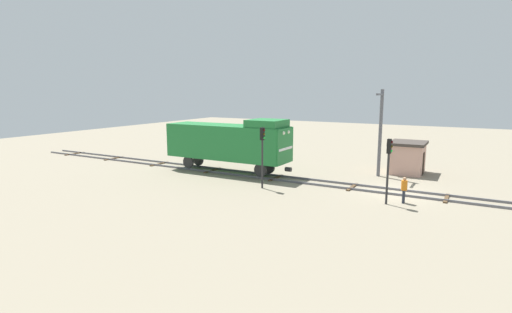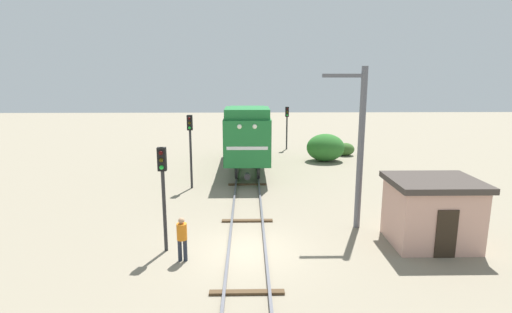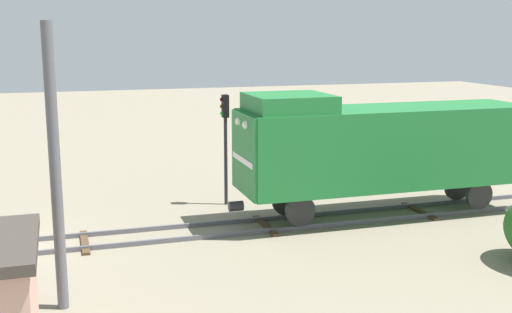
# 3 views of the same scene
# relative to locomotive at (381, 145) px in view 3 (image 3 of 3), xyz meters

# --- Properties ---
(locomotive) EXTENTS (2.90, 11.60, 4.60)m
(locomotive) POSITION_rel_locomotive_xyz_m (0.00, 0.00, 0.00)
(locomotive) COLOR #1E7233
(locomotive) RESTS_ON railway_track
(traffic_signal_mid) EXTENTS (0.32, 0.34, 4.47)m
(traffic_signal_mid) POSITION_rel_locomotive_xyz_m (-3.40, -5.10, 0.32)
(traffic_signal_mid) COLOR #262628
(traffic_signal_mid) RESTS_ON ground
(catenary_mast) EXTENTS (1.94, 0.28, 7.18)m
(catenary_mast) POSITION_rel_locomotive_xyz_m (4.93, -11.57, 1.06)
(catenary_mast) COLOR #595960
(catenary_mast) RESTS_ON ground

